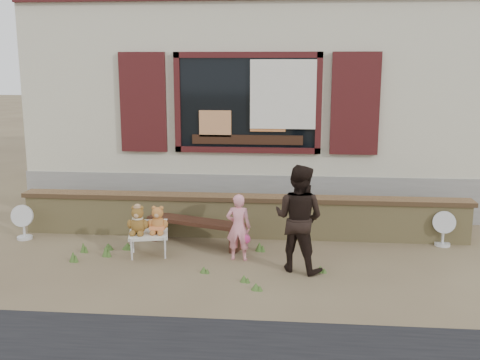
# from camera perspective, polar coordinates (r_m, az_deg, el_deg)

# --- Properties ---
(ground) EXTENTS (80.00, 80.00, 0.00)m
(ground) POSITION_cam_1_polar(r_m,az_deg,el_deg) (8.08, -0.40, -7.83)
(ground) COLOR brown
(ground) RESTS_ON ground
(shopfront) EXTENTS (8.04, 5.13, 4.00)m
(shopfront) POSITION_cam_1_polar(r_m,az_deg,el_deg) (12.11, 1.72, 8.39)
(shopfront) COLOR #B5AE92
(shopfront) RESTS_ON ground
(brick_wall) EXTENTS (7.10, 0.36, 0.67)m
(brick_wall) POSITION_cam_1_polar(r_m,az_deg,el_deg) (8.93, 0.24, -3.62)
(brick_wall) COLOR tan
(brick_wall) RESTS_ON ground
(bench) EXTENTS (1.56, 0.83, 0.40)m
(bench) POSITION_cam_1_polar(r_m,az_deg,el_deg) (8.55, -4.52, -4.73)
(bench) COLOR #341C12
(bench) RESTS_ON ground
(folding_chair) EXTENTS (0.64, 0.59, 0.34)m
(folding_chair) POSITION_cam_1_polar(r_m,az_deg,el_deg) (8.15, -9.28, -5.56)
(folding_chair) COLOR beige
(folding_chair) RESTS_ON ground
(teddy_bear_left) EXTENTS (0.36, 0.32, 0.42)m
(teddy_bear_left) POSITION_cam_1_polar(r_m,az_deg,el_deg) (8.09, -10.33, -3.96)
(teddy_bear_left) COLOR brown
(teddy_bear_left) RESTS_ON folding_chair
(teddy_bear_right) EXTENTS (0.34, 0.31, 0.40)m
(teddy_bear_right) POSITION_cam_1_polar(r_m,az_deg,el_deg) (8.08, -8.34, -3.95)
(teddy_bear_right) COLOR #9D5F2B
(teddy_bear_right) RESTS_ON folding_chair
(child) EXTENTS (0.36, 0.25, 0.95)m
(child) POSITION_cam_1_polar(r_m,az_deg,el_deg) (7.83, -0.15, -4.82)
(child) COLOR pink
(child) RESTS_ON ground
(adult) EXTENTS (0.86, 0.78, 1.43)m
(adult) POSITION_cam_1_polar(r_m,az_deg,el_deg) (7.43, 5.99, -3.88)
(adult) COLOR black
(adult) RESTS_ON ground
(fan_left) EXTENTS (0.35, 0.24, 0.56)m
(fan_left) POSITION_cam_1_polar(r_m,az_deg,el_deg) (9.43, -21.14, -3.98)
(fan_left) COLOR silver
(fan_left) RESTS_ON ground
(fan_right) EXTENTS (0.35, 0.23, 0.55)m
(fan_right) POSITION_cam_1_polar(r_m,az_deg,el_deg) (9.02, 19.97, -4.63)
(fan_right) COLOR silver
(fan_right) RESTS_ON ground
(grass_tufts) EXTENTS (3.54, 1.58, 0.15)m
(grass_tufts) POSITION_cam_1_polar(r_m,az_deg,el_deg) (8.04, -7.71, -7.60)
(grass_tufts) COLOR #406026
(grass_tufts) RESTS_ON ground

